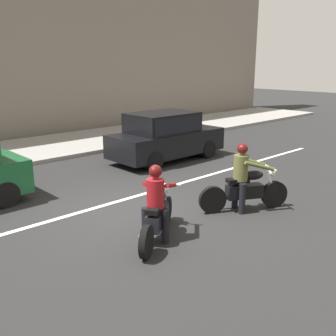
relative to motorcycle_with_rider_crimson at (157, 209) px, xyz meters
name	(u,v)px	position (x,y,z in m)	size (l,w,h in m)	color
ground_plane	(134,213)	(0.53, 1.42, -0.63)	(80.00, 80.00, 0.00)	black
sidewalk_slab	(2,154)	(0.53, 9.42, -0.56)	(40.00, 4.40, 0.14)	gray
lane_marking_stripe	(127,199)	(1.02, 2.32, -0.63)	(18.00, 0.14, 0.01)	silver
motorcycle_with_rider_crimson	(157,209)	(0.00, 0.00, 0.00)	(1.90, 1.34, 1.56)	black
motorcycle_with_rider_olive	(244,184)	(2.56, -0.21, 0.03)	(2.02, 1.20, 1.63)	black
parked_sedan_black	(165,136)	(4.56, 4.70, 0.24)	(4.25, 1.82, 1.72)	black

